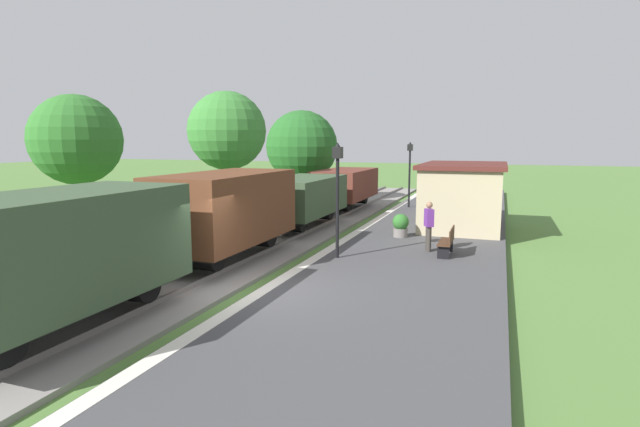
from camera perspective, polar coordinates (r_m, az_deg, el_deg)
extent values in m
plane|color=#517A38|center=(13.22, -7.82, -9.42)|extent=(160.00, 160.00, 0.00)
cube|color=#424244|center=(12.10, 5.97, -10.45)|extent=(6.00, 60.00, 0.25)
cube|color=silver|center=(12.97, -6.26, -8.56)|extent=(0.36, 60.00, 0.01)
cube|color=gray|center=(14.44, -16.38, -7.91)|extent=(3.80, 60.00, 0.12)
cube|color=slate|center=(14.00, -14.00, -7.77)|extent=(0.07, 60.00, 0.14)
cube|color=slate|center=(14.83, -18.66, -7.06)|extent=(0.07, 60.00, 0.14)
cube|color=#384C33|center=(11.36, -27.73, -3.44)|extent=(2.50, 5.60, 2.20)
cube|color=black|center=(11.58, -27.42, -8.05)|extent=(2.10, 5.15, 0.50)
cylinder|color=black|center=(12.87, -21.46, -7.27)|extent=(1.56, 0.84, 0.84)
cylinder|color=black|center=(13.67, -18.32, -5.14)|extent=(0.20, 0.30, 0.20)
cube|color=brown|center=(16.47, -10.64, 0.73)|extent=(2.50, 5.60, 2.20)
cube|color=black|center=(16.62, -10.55, -2.52)|extent=(2.10, 5.15, 0.50)
cylinder|color=black|center=(18.20, -7.68, -2.32)|extent=(1.56, 0.84, 0.84)
cylinder|color=black|center=(15.18, -13.95, -4.61)|extent=(1.56, 0.84, 0.84)
cylinder|color=black|center=(19.18, -6.11, -0.99)|extent=(0.20, 0.30, 0.20)
cylinder|color=black|center=(14.21, -16.58, -4.56)|extent=(0.20, 0.30, 0.20)
cube|color=#384C33|center=(22.40, -2.05, 2.05)|extent=(2.50, 5.60, 1.60)
cube|color=black|center=(22.48, -2.04, 0.41)|extent=(2.10, 5.15, 0.50)
cylinder|color=black|center=(24.17, -0.46, 0.37)|extent=(1.56, 0.84, 0.84)
cylinder|color=black|center=(20.88, -3.87, -0.90)|extent=(1.56, 0.84, 0.84)
cylinder|color=black|center=(25.22, 0.45, 1.27)|extent=(0.20, 0.30, 0.20)
cylinder|color=black|center=(19.80, -5.22, -0.69)|extent=(0.20, 0.30, 0.20)
cube|color=brown|center=(28.60, 2.88, 3.40)|extent=(2.50, 5.60, 1.60)
cube|color=black|center=(28.66, 2.87, 2.10)|extent=(2.10, 5.15, 0.50)
cylinder|color=black|center=(30.40, 3.86, 1.97)|extent=(1.56, 0.84, 0.84)
cylinder|color=black|center=(26.99, 1.76, 1.19)|extent=(1.56, 0.84, 0.84)
cylinder|color=black|center=(31.48, 4.44, 2.64)|extent=(0.20, 0.30, 0.20)
cylinder|color=black|center=(25.87, 0.97, 1.45)|extent=(0.20, 0.30, 0.20)
cube|color=tan|center=(22.81, 15.94, 1.78)|extent=(3.20, 5.50, 2.60)
cube|color=#51231E|center=(22.70, 16.08, 5.27)|extent=(3.50, 5.80, 0.18)
cube|color=black|center=(21.88, 11.54, 2.01)|extent=(0.03, 0.90, 0.80)
cube|color=#422819|center=(17.09, 14.08, -3.15)|extent=(0.42, 1.50, 0.04)
cube|color=#422819|center=(17.03, 14.74, -2.38)|extent=(0.04, 1.50, 0.45)
cube|color=black|center=(16.55, 13.84, -4.32)|extent=(0.38, 0.06, 0.42)
cube|color=black|center=(17.72, 14.25, -3.51)|extent=(0.38, 0.06, 0.42)
cube|color=#422819|center=(28.40, 16.45, 1.23)|extent=(0.42, 1.50, 0.04)
cube|color=#422819|center=(28.36, 16.85, 1.70)|extent=(0.04, 1.50, 0.45)
cube|color=black|center=(27.83, 16.35, 0.62)|extent=(0.38, 0.06, 0.42)
cube|color=black|center=(29.02, 16.50, 0.91)|extent=(0.38, 0.06, 0.42)
cylinder|color=#38332D|center=(17.47, 12.29, -2.88)|extent=(0.15, 0.15, 0.86)
cylinder|color=#38332D|center=(17.62, 12.13, -2.78)|extent=(0.15, 0.15, 0.86)
cube|color=#662D8C|center=(17.42, 12.28, -0.47)|extent=(0.38, 0.45, 0.60)
sphere|color=#936B51|center=(17.37, 12.33, 0.96)|extent=(0.22, 0.22, 0.22)
cylinder|color=slate|center=(19.99, 9.13, -2.16)|extent=(0.56, 0.56, 0.34)
sphere|color=#2D6B28|center=(19.91, 9.16, -0.96)|extent=(0.64, 0.64, 0.64)
cylinder|color=black|center=(16.02, 1.99, 0.55)|extent=(0.11, 0.11, 3.20)
cube|color=black|center=(15.88, 2.02, 6.93)|extent=(0.28, 0.28, 0.36)
sphere|color=#F2E5BF|center=(15.88, 2.02, 6.93)|extent=(0.20, 0.20, 0.20)
cone|color=black|center=(15.87, 2.03, 7.79)|extent=(0.20, 0.20, 0.16)
cylinder|color=black|center=(28.90, 10.12, 3.87)|extent=(0.11, 0.11, 3.20)
cube|color=black|center=(28.82, 10.21, 7.39)|extent=(0.28, 0.28, 0.36)
sphere|color=#F2E5BF|center=(28.82, 10.21, 7.39)|extent=(0.20, 0.20, 0.20)
cone|color=black|center=(28.82, 10.22, 7.87)|extent=(0.20, 0.20, 0.16)
cylinder|color=#4C3823|center=(22.25, -25.55, 0.63)|extent=(0.28, 0.28, 2.71)
sphere|color=#2D6B28|center=(22.09, -25.98, 7.54)|extent=(3.54, 3.54, 3.54)
cylinder|color=#4C3823|center=(25.99, -10.36, 2.64)|extent=(0.28, 0.28, 3.03)
sphere|color=#387A33|center=(25.88, -10.53, 9.23)|extent=(3.93, 3.93, 3.93)
cylinder|color=#4C3823|center=(32.52, -2.06, 2.90)|extent=(0.28, 0.28, 1.93)
sphere|color=#235B23|center=(32.38, -2.08, 7.63)|extent=(4.58, 4.58, 4.58)
cylinder|color=#4C3823|center=(38.68, -2.49, 4.62)|extent=(0.28, 0.28, 3.10)
sphere|color=#2D6B28|center=(38.60, -2.52, 8.55)|extent=(2.95, 2.95, 2.95)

